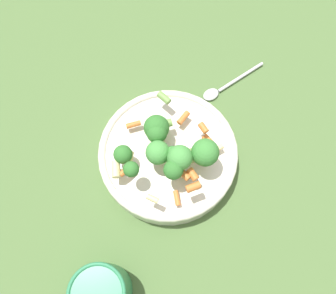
% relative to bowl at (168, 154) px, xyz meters
% --- Properties ---
extents(ground_plane, '(3.00, 3.00, 0.00)m').
position_rel_bowl_xyz_m(ground_plane, '(0.00, 0.00, -0.03)').
color(ground_plane, '#4C6B38').
extents(bowl, '(0.26, 0.26, 0.05)m').
position_rel_bowl_xyz_m(bowl, '(0.00, 0.00, 0.00)').
color(bowl, silver).
rests_on(bowl, ground_plane).
extents(pasta_salad, '(0.19, 0.19, 0.08)m').
position_rel_bowl_xyz_m(pasta_salad, '(0.01, -0.01, 0.07)').
color(pasta_salad, '#8CB766').
rests_on(pasta_salad, bowl).
extents(cup, '(0.09, 0.09, 0.10)m').
position_rel_bowl_xyz_m(cup, '(0.07, -0.25, 0.02)').
color(cup, '#2D7F51').
rests_on(cup, ground_plane).
extents(spoon, '(0.06, 0.16, 0.01)m').
position_rel_bowl_xyz_m(spoon, '(-0.02, 0.20, -0.02)').
color(spoon, silver).
rests_on(spoon, ground_plane).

